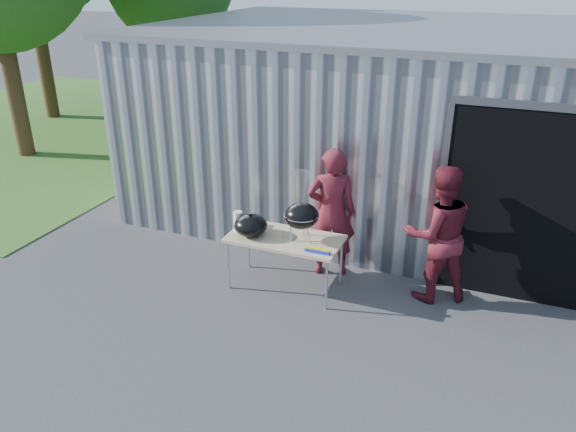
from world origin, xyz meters
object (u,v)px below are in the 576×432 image
at_px(person_cook, 331,213).
at_px(person_bystander, 438,234).
at_px(kettle_grill, 302,210).
at_px(folding_table, 285,240).

relative_size(person_cook, person_bystander, 1.01).
relative_size(kettle_grill, person_cook, 0.51).
height_order(folding_table, person_cook, person_cook).
distance_m(folding_table, person_bystander, 1.96).
distance_m(person_cook, person_bystander, 1.46).
xyz_separation_m(person_cook, person_bystander, (1.45, -0.12, -0.01)).
bearing_deg(person_cook, person_bystander, 153.35).
height_order(kettle_grill, person_cook, person_cook).
xyz_separation_m(folding_table, person_bystander, (1.89, 0.50, 0.20)).
height_order(kettle_grill, person_bystander, person_bystander).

